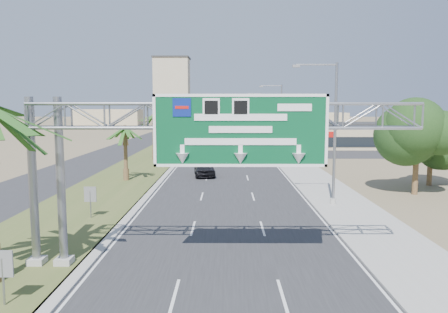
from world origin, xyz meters
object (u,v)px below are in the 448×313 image
Objects in this scene: signal_mast at (255,118)px; pole_sign_blue at (296,113)px; pole_sign_red_far at (285,108)px; car_left_lane at (204,168)px; car_far at (210,139)px; pole_sign_red_near at (306,111)px; sign_gantry at (203,129)px; car_mid_lane at (229,152)px; store_building at (356,136)px; car_right_lane at (253,140)px.

pole_sign_blue is (6.81, -4.42, 0.98)m from signal_mast.
pole_sign_blue is at bearing -82.17° from pole_sign_red_far.
car_far is at bearing 85.56° from car_left_lane.
pole_sign_red_far is (1.24, 28.97, 0.40)m from pole_sign_red_near.
pole_sign_red_near is 0.96× the size of pole_sign_red_far.
signal_mast is at bearing 84.26° from sign_gantry.
car_left_lane reaches higher than car_far.
sign_gantry is 1.63× the size of signal_mast.
pole_sign_red_near is (9.54, -5.95, 5.64)m from car_mid_lane.
signal_mast reaches higher than sign_gantry.
store_building is 3.25× the size of car_right_lane.
car_mid_lane is 0.85× the size of car_right_lane.
sign_gantry is 42.10m from car_mid_lane.
signal_mast is 0.57× the size of store_building.
car_right_lane is 9.30m from car_far.
sign_gantry is 65.88m from pole_sign_red_far.
pole_sign_red_near reaches higher than signal_mast.
pole_sign_red_near is at bearing 73.17° from sign_gantry.
car_far is at bearing 167.29° from pole_sign_red_far.
store_building is 26.09m from car_mid_lane.
car_left_lane is 1.04× the size of car_mid_lane.
car_right_lane is 0.64× the size of pole_sign_red_far.
pole_sign_red_far reaches higher than store_building.
pole_sign_blue is at bearing -32.99° from signal_mast.
car_left_lane is at bearing -98.55° from car_mid_lane.
car_left_lane is 16.93m from pole_sign_red_near.
pole_sign_red_far is at bearing 11.96° from car_right_lane.
car_far is 0.54× the size of pole_sign_red_near.
sign_gantry is 2.13× the size of pole_sign_blue.
signal_mast is (6.23, 62.05, -1.21)m from sign_gantry.
signal_mast is at bearing 72.57° from car_left_lane.
car_left_lane is (-24.31, -30.76, -1.16)m from store_building.
car_right_lane is (4.65, 22.04, -0.01)m from car_mid_lane.
signal_mast is 1.86× the size of car_right_lane.
pole_sign_blue is at bearing 60.22° from car_left_lane.
car_mid_lane reaches higher than car_far.
car_far is (-8.28, 4.23, -0.12)m from car_right_lane.
store_building is 39.22m from car_left_lane.
car_far is at bearing 145.16° from signal_mast.
pole_sign_blue is at bearing -34.38° from car_far.
pole_sign_blue is (14.29, 32.31, 4.99)m from car_left_lane.
store_building is at bearing -25.52° from car_far.
car_mid_lane is (1.29, 41.75, -5.28)m from sign_gantry.
pole_sign_red_near reaches higher than car_left_lane.
car_left_lane is at bearing -97.68° from car_right_lane.
car_far is at bearing 91.97° from sign_gantry.
pole_sign_red_near is at bearing -121.10° from store_building.
car_mid_lane is 12.58m from pole_sign_red_near.
car_right_lane is 1.24× the size of car_far.
pole_sign_red_far is at bearing -13.06° from car_far.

